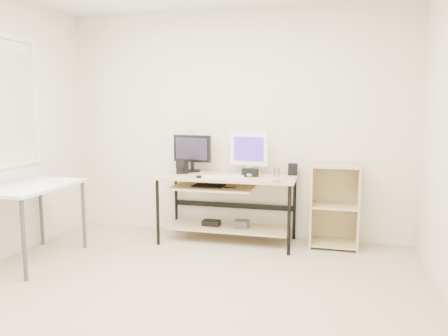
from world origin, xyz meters
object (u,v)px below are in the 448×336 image
object	(u,v)px
black_monitor	(192,151)
audio_controller	(185,167)
shelf_unit	(335,205)
side_table	(32,193)
white_imac	(249,150)
desk	(225,194)

from	to	relation	value
black_monitor	audio_controller	size ratio (longest dim) A/B	2.94
audio_controller	shelf_unit	bearing A→B (deg)	-14.54
side_table	white_imac	bearing A→B (deg)	32.53
side_table	black_monitor	world-z (taller)	black_monitor
white_imac	audio_controller	bearing A→B (deg)	-156.79
shelf_unit	audio_controller	world-z (taller)	audio_controller
side_table	white_imac	size ratio (longest dim) A/B	2.11
black_monitor	white_imac	distance (m)	0.68
side_table	shelf_unit	size ratio (longest dim) A/B	1.11
desk	side_table	world-z (taller)	same
side_table	shelf_unit	world-z (taller)	shelf_unit
shelf_unit	audio_controller	size ratio (longest dim) A/B	5.71
side_table	shelf_unit	distance (m)	3.09
black_monitor	audio_controller	xyz separation A→B (m)	(-0.02, -0.18, -0.16)
shelf_unit	black_monitor	distance (m)	1.71
audio_controller	black_monitor	bearing A→B (deg)	62.95
side_table	white_imac	distance (m)	2.27
side_table	shelf_unit	xyz separation A→B (m)	(2.83, 1.22, -0.22)
desk	audio_controller	xyz separation A→B (m)	(-0.47, 0.00, 0.29)
black_monitor	audio_controller	distance (m)	0.25
black_monitor	white_imac	world-z (taller)	white_imac
shelf_unit	audio_controller	distance (m)	1.69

